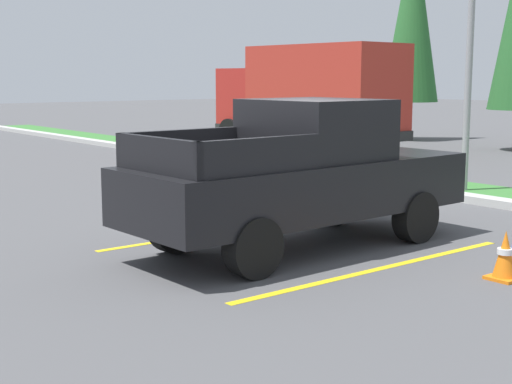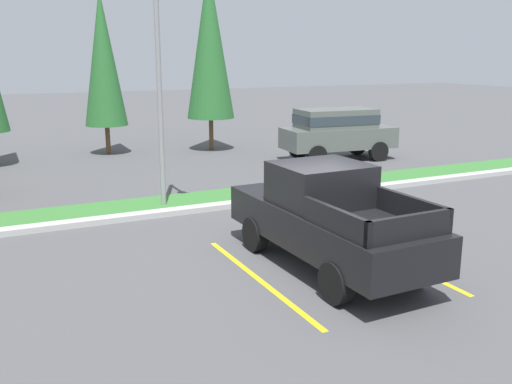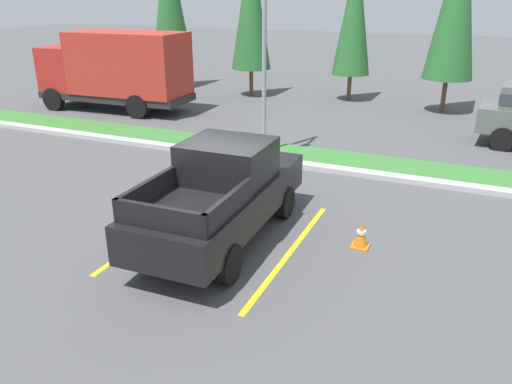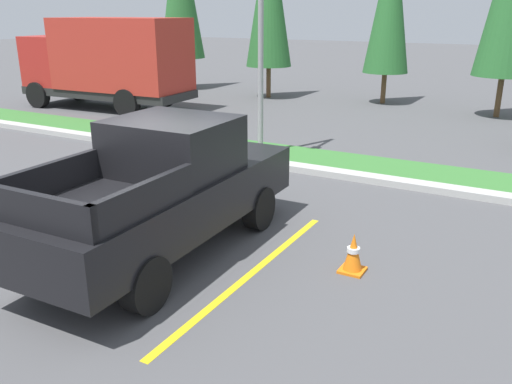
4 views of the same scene
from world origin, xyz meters
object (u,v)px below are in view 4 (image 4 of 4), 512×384
object	(u,v)px
traffic_cone	(353,253)
pickup_truck_main	(165,189)
street_light	(258,9)
cargo_truck_distant	(108,60)

from	to	relation	value
traffic_cone	pickup_truck_main	bearing A→B (deg)	-165.37
street_light	traffic_cone	world-z (taller)	street_light
pickup_truck_main	cargo_truck_distant	size ratio (longest dim) A/B	0.76
traffic_cone	cargo_truck_distant	bearing A→B (deg)	146.02
pickup_truck_main	cargo_truck_distant	world-z (taller)	cargo_truck_distant
pickup_truck_main	traffic_cone	distance (m)	3.01
street_light	traffic_cone	xyz separation A→B (m)	(4.42, -5.12, -3.40)
cargo_truck_distant	street_light	bearing A→B (deg)	-22.81
cargo_truck_distant	pickup_truck_main	bearing A→B (deg)	-43.10
street_light	traffic_cone	size ratio (longest dim) A/B	10.49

